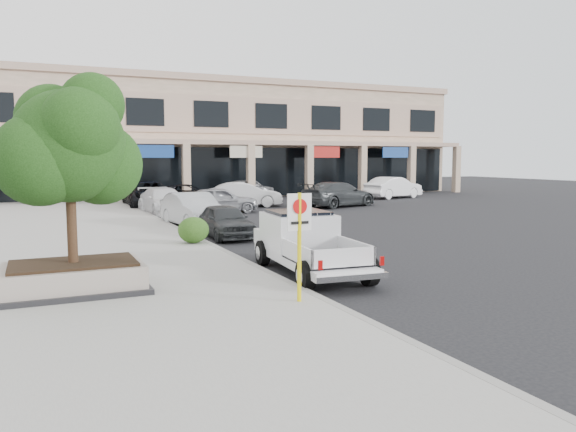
# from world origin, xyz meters

# --- Properties ---
(ground) EXTENTS (120.00, 120.00, 0.00)m
(ground) POSITION_xyz_m (0.00, 0.00, 0.00)
(ground) COLOR black
(ground) RESTS_ON ground
(sidewalk) EXTENTS (8.00, 52.00, 0.15)m
(sidewalk) POSITION_xyz_m (-5.50, 6.00, 0.07)
(sidewalk) COLOR gray
(sidewalk) RESTS_ON ground
(curb) EXTENTS (0.20, 52.00, 0.15)m
(curb) POSITION_xyz_m (-1.55, 6.00, 0.07)
(curb) COLOR gray
(curb) RESTS_ON ground
(strip_mall) EXTENTS (40.55, 12.43, 9.50)m
(strip_mall) POSITION_xyz_m (8.00, 33.93, 4.75)
(strip_mall) COLOR tan
(strip_mall) RESTS_ON ground
(planter) EXTENTS (3.20, 2.20, 0.68)m
(planter) POSITION_xyz_m (-6.41, 0.13, 0.48)
(planter) COLOR black
(planter) RESTS_ON sidewalk
(planter_tree) EXTENTS (2.90, 2.55, 4.00)m
(planter_tree) POSITION_xyz_m (-6.28, 0.28, 3.41)
(planter_tree) COLOR black
(planter_tree) RESTS_ON planter
(no_parking_sign) EXTENTS (0.55, 0.09, 2.30)m
(no_parking_sign) POSITION_xyz_m (-2.13, -2.79, 1.63)
(no_parking_sign) COLOR yellow
(no_parking_sign) RESTS_ON sidewalk
(hedge) EXTENTS (1.10, 0.99, 0.93)m
(hedge) POSITION_xyz_m (-2.06, 6.06, 0.62)
(hedge) COLOR #204513
(hedge) RESTS_ON sidewalk
(pickup_truck) EXTENTS (2.40, 5.45, 1.67)m
(pickup_truck) POSITION_xyz_m (-0.35, 0.21, 0.84)
(pickup_truck) COLOR white
(pickup_truck) RESTS_ON ground
(curb_car_a) EXTENTS (1.59, 3.93, 1.34)m
(curb_car_a) POSITION_xyz_m (-0.29, 7.90, 0.67)
(curb_car_a) COLOR #292C2E
(curb_car_a) RESTS_ON ground
(curb_car_b) EXTENTS (2.14, 4.93, 1.58)m
(curb_car_b) POSITION_xyz_m (-0.57, 11.70, 0.79)
(curb_car_b) COLOR #A7ABAF
(curb_car_b) RESTS_ON ground
(curb_car_c) EXTENTS (2.37, 5.18, 1.47)m
(curb_car_c) POSITION_xyz_m (-0.55, 18.12, 0.73)
(curb_car_c) COLOR silver
(curb_car_c) RESTS_ON ground
(curb_car_d) EXTENTS (2.91, 6.02, 1.65)m
(curb_car_d) POSITION_xyz_m (-0.50, 22.89, 0.83)
(curb_car_d) COLOR black
(curb_car_d) RESTS_ON ground
(lot_car_a) EXTENTS (4.56, 2.18, 1.50)m
(lot_car_a) POSITION_xyz_m (2.53, 17.56, 0.75)
(lot_car_a) COLOR #9FA1A7
(lot_car_a) RESTS_ON ground
(lot_car_b) EXTENTS (5.03, 2.55, 1.58)m
(lot_car_b) POSITION_xyz_m (5.14, 20.72, 0.79)
(lot_car_b) COLOR silver
(lot_car_b) RESTS_ON ground
(lot_car_c) EXTENTS (5.98, 3.89, 1.61)m
(lot_car_c) POSITION_xyz_m (10.76, 18.30, 0.81)
(lot_car_c) COLOR #303336
(lot_car_c) RESTS_ON ground
(lot_car_d) EXTENTS (5.66, 3.99, 1.43)m
(lot_car_d) POSITION_xyz_m (2.00, 22.71, 0.72)
(lot_car_d) COLOR black
(lot_car_d) RESTS_ON ground
(lot_car_e) EXTENTS (4.88, 3.45, 1.54)m
(lot_car_e) POSITION_xyz_m (8.14, 27.87, 0.77)
(lot_car_e) COLOR #A8A9B0
(lot_car_e) RESTS_ON ground
(lot_car_f) EXTENTS (5.33, 3.00, 1.66)m
(lot_car_f) POSITION_xyz_m (18.37, 23.09, 0.83)
(lot_car_f) COLOR white
(lot_car_f) RESTS_ON ground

